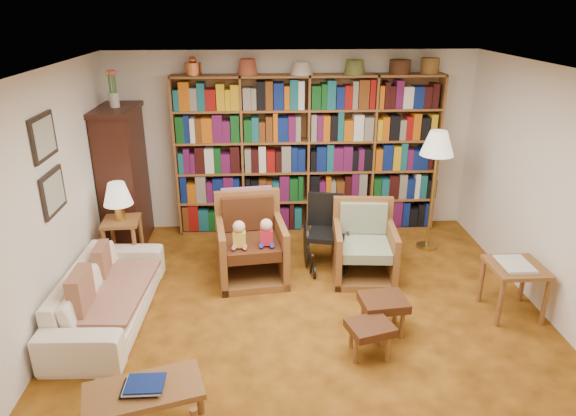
{
  "coord_description": "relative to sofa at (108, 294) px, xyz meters",
  "views": [
    {
      "loc": [
        -0.45,
        -4.51,
        3.05
      ],
      "look_at": [
        -0.17,
        0.6,
        1.02
      ],
      "focal_mm": 32.0,
      "sensor_mm": 36.0,
      "label": 1
    }
  ],
  "objects": [
    {
      "name": "floor",
      "position": [
        2.05,
        -0.15,
        -0.28
      ],
      "size": [
        5.0,
        5.0,
        0.0
      ],
      "primitive_type": "plane",
      "color": "#A66219",
      "rests_on": "ground"
    },
    {
      "name": "ceiling",
      "position": [
        2.05,
        -0.15,
        2.22
      ],
      "size": [
        5.0,
        5.0,
        0.0
      ],
      "primitive_type": "plane",
      "rotation": [
        3.14,
        0.0,
        0.0
      ],
      "color": "white",
      "rests_on": "wall_back"
    },
    {
      "name": "wall_back",
      "position": [
        2.05,
        2.35,
        0.97
      ],
      "size": [
        5.0,
        0.0,
        5.0
      ],
      "primitive_type": "plane",
      "rotation": [
        1.57,
        0.0,
        0.0
      ],
      "color": "white",
      "rests_on": "floor"
    },
    {
      "name": "wall_front",
      "position": [
        2.05,
        -2.65,
        0.97
      ],
      "size": [
        5.0,
        0.0,
        5.0
      ],
      "primitive_type": "plane",
      "rotation": [
        -1.57,
        0.0,
        0.0
      ],
      "color": "white",
      "rests_on": "floor"
    },
    {
      "name": "wall_left",
      "position": [
        -0.45,
        -0.15,
        0.97
      ],
      "size": [
        0.0,
        5.0,
        5.0
      ],
      "primitive_type": "plane",
      "rotation": [
        1.57,
        0.0,
        1.57
      ],
      "color": "white",
      "rests_on": "floor"
    },
    {
      "name": "wall_right",
      "position": [
        4.55,
        -0.15,
        0.97
      ],
      "size": [
        0.0,
        5.0,
        5.0
      ],
      "primitive_type": "plane",
      "rotation": [
        1.57,
        0.0,
        -1.57
      ],
      "color": "white",
      "rests_on": "floor"
    },
    {
      "name": "bookshelf",
      "position": [
        2.25,
        2.18,
        0.89
      ],
      "size": [
        3.6,
        0.3,
        2.42
      ],
      "color": "brown",
      "rests_on": "floor"
    },
    {
      "name": "curio_cabinet",
      "position": [
        -0.2,
        1.85,
        0.67
      ],
      "size": [
        0.5,
        0.95,
        2.4
      ],
      "color": "#36140E",
      "rests_on": "floor"
    },
    {
      "name": "framed_pictures",
      "position": [
        -0.43,
        0.15,
        1.34
      ],
      "size": [
        0.03,
        0.52,
        0.97
      ],
      "color": "black",
      "rests_on": "wall_left"
    },
    {
      "name": "sofa",
      "position": [
        0.0,
        0.0,
        0.0
      ],
      "size": [
        1.96,
        0.82,
        0.56
      ],
      "primitive_type": "imported",
      "rotation": [
        0.0,
        0.0,
        1.54
      ],
      "color": "white",
      "rests_on": "floor"
    },
    {
      "name": "sofa_throw",
      "position": [
        0.05,
        0.0,
        0.02
      ],
      "size": [
        0.77,
        1.32,
        0.04
      ],
      "primitive_type": "cube",
      "rotation": [
        0.0,
        0.0,
        -0.07
      ],
      "color": "beige",
      "rests_on": "sofa"
    },
    {
      "name": "cushion_left",
      "position": [
        -0.13,
        0.35,
        0.17
      ],
      "size": [
        0.13,
        0.36,
        0.36
      ],
      "primitive_type": "cube",
      "rotation": [
        0.0,
        0.0,
        0.05
      ],
      "color": "maroon",
      "rests_on": "sofa"
    },
    {
      "name": "cushion_right",
      "position": [
        -0.13,
        -0.35,
        0.17
      ],
      "size": [
        0.13,
        0.42,
        0.42
      ],
      "primitive_type": "cube",
      "rotation": [
        0.0,
        0.0,
        0.01
      ],
      "color": "maroon",
      "rests_on": "sofa"
    },
    {
      "name": "side_table_lamp",
      "position": [
        -0.1,
        1.11,
        0.19
      ],
      "size": [
        0.45,
        0.45,
        0.64
      ],
      "color": "brown",
      "rests_on": "floor"
    },
    {
      "name": "table_lamp",
      "position": [
        -0.1,
        1.11,
        0.68
      ],
      "size": [
        0.34,
        0.34,
        0.47
      ],
      "color": "gold",
      "rests_on": "side_table_lamp"
    },
    {
      "name": "armchair_leather",
      "position": [
        1.47,
        0.88,
        0.13
      ],
      "size": [
        0.89,
        0.93,
        1.0
      ],
      "color": "brown",
      "rests_on": "floor"
    },
    {
      "name": "armchair_sage",
      "position": [
        2.8,
        0.81,
        0.06
      ],
      "size": [
        0.78,
        0.81,
        0.9
      ],
      "color": "brown",
      "rests_on": "floor"
    },
    {
      "name": "wheelchair",
      "position": [
        2.39,
        1.08,
        0.13
      ],
      "size": [
        0.52,
        0.72,
        0.9
      ],
      "color": "black",
      "rests_on": "floor"
    },
    {
      "name": "floor_lamp",
      "position": [
        3.81,
        1.47,
        1.09
      ],
      "size": [
        0.42,
        0.42,
        1.6
      ],
      "color": "gold",
      "rests_on": "floor"
    },
    {
      "name": "side_table_papers",
      "position": [
        4.2,
        -0.14,
        0.19
      ],
      "size": [
        0.54,
        0.54,
        0.59
      ],
      "color": "brown",
      "rests_on": "floor"
    },
    {
      "name": "footstool_a",
      "position": [
        2.57,
        -0.75,
        -0.01
      ],
      "size": [
        0.47,
        0.43,
        0.33
      ],
      "color": "#4C2214",
      "rests_on": "floor"
    },
    {
      "name": "footstool_b",
      "position": [
        2.78,
        -0.38,
        0.02
      ],
      "size": [
        0.48,
        0.42,
        0.38
      ],
      "color": "#4C2214",
      "rests_on": "floor"
    },
    {
      "name": "coffee_table",
      "position": [
        0.69,
        -1.57,
        0.06
      ],
      "size": [
        0.95,
        0.66,
        0.45
      ],
      "color": "brown",
      "rests_on": "floor"
    }
  ]
}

